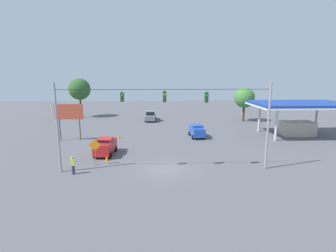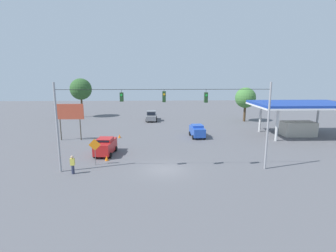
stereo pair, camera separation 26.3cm
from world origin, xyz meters
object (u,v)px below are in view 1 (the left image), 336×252
traffic_cone_second (112,149)px  gas_station (299,111)px  sedan_red_parked_shoulder (105,146)px  traffic_cone_third (114,142)px  tree_horizon_left (244,98)px  overhead_signal_span (165,117)px  traffic_cone_fourth (119,136)px  pedestrian (73,165)px  tree_horizon_right (80,89)px  sedan_blue_oncoming_far (197,131)px  pickup_truck_grey_withflow_deep (151,116)px  traffic_cone_nearest (107,158)px  work_zone_sign (95,147)px  roadside_billboard (69,114)px

traffic_cone_second → gas_station: 28.67m
sedan_red_parked_shoulder → traffic_cone_third: bearing=-94.1°
traffic_cone_second → traffic_cone_third: same height
traffic_cone_third → tree_horizon_left: (-23.51, -16.92, 4.48)m
overhead_signal_span → traffic_cone_second: size_ratio=36.22×
traffic_cone_fourth → pedestrian: bearing=80.6°
gas_station → tree_horizon_right: tree_horizon_right is taller
traffic_cone_fourth → traffic_cone_third: bearing=87.9°
sedan_blue_oncoming_far → tree_horizon_right: size_ratio=0.47×
pickup_truck_grey_withflow_deep → traffic_cone_nearest: size_ratio=9.74×
traffic_cone_nearest → gas_station: 29.85m
traffic_cone_fourth → work_zone_sign: size_ratio=0.20×
traffic_cone_fourth → tree_horizon_left: size_ratio=0.08×
roadside_billboard → work_zone_sign: size_ratio=1.86×
traffic_cone_second → tree_horizon_left: 31.08m
roadside_billboard → pedestrian: roadside_billboard is taller
roadside_billboard → tree_horizon_left: bearing=-154.6°
traffic_cone_second → traffic_cone_fourth: same height
pickup_truck_grey_withflow_deep → gas_station: gas_station is taller
pedestrian → tree_horizon_left: (-25.76, -27.69, 3.84)m
pickup_truck_grey_withflow_deep → traffic_cone_second: size_ratio=9.74×
sedan_blue_oncoming_far → gas_station: size_ratio=0.29×
sedan_red_parked_shoulder → gas_station: size_ratio=0.31×
roadside_billboard → gas_station: bearing=-177.5°
sedan_red_parked_shoulder → traffic_cone_third: size_ratio=7.52×
work_zone_sign → roadside_billboard: bearing=-61.0°
gas_station → pickup_truck_grey_withflow_deep: bearing=-31.8°
pickup_truck_grey_withflow_deep → gas_station: size_ratio=0.40×
sedan_red_parked_shoulder → traffic_cone_third: 4.68m
pickup_truck_grey_withflow_deep → roadside_billboard: (11.30, 15.84, 2.87)m
sedan_blue_oncoming_far → roadside_billboard: 18.85m
traffic_cone_third → overhead_signal_span: bearing=123.2°
sedan_blue_oncoming_far → pedestrian: sedan_blue_oncoming_far is taller
tree_horizon_right → sedan_red_parked_shoulder: bearing=110.6°
sedan_red_parked_shoulder → gas_station: bearing=-162.8°
pedestrian → work_zone_sign: bearing=-122.7°
pickup_truck_grey_withflow_deep → sedan_blue_oncoming_far: bearing=116.3°
traffic_cone_third → tree_horizon_left: bearing=-144.3°
overhead_signal_span → tree_horizon_left: size_ratio=3.02×
traffic_cone_third → tree_horizon_right: bearing=-65.1°
traffic_cone_nearest → traffic_cone_fourth: (0.09, -10.58, 0.00)m
traffic_cone_third → gas_station: 28.26m
sedan_red_parked_shoulder → pickup_truck_grey_withflow_deep: size_ratio=0.77×
pickup_truck_grey_withflow_deep → traffic_cone_nearest: (4.37, 25.37, -0.69)m
traffic_cone_third → pedestrian: 11.02m
traffic_cone_fourth → overhead_signal_span: bearing=115.2°
pickup_truck_grey_withflow_deep → traffic_cone_fourth: (4.47, 14.79, -0.69)m
pickup_truck_grey_withflow_deep → traffic_cone_third: size_ratio=9.74×
sedan_blue_oncoming_far → tree_horizon_left: tree_horizon_left is taller
tree_horizon_right → pedestrian: bearing=104.2°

